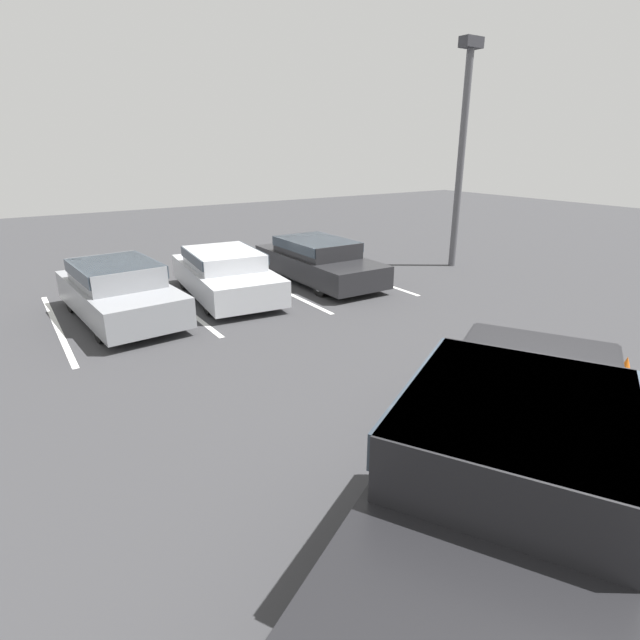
# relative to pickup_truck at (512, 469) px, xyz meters

# --- Properties ---
(ground_plane) EXTENTS (60.00, 60.00, 0.00)m
(ground_plane) POSITION_rel_pickup_truck_xyz_m (0.81, 0.05, -0.89)
(ground_plane) COLOR #38383A
(stall_stripe_a) EXTENTS (0.12, 5.28, 0.01)m
(stall_stripe_a) POSITION_rel_pickup_truck_xyz_m (-2.89, 9.47, -0.89)
(stall_stripe_a) COLOR white
(stall_stripe_a) RESTS_ON ground_plane
(stall_stripe_b) EXTENTS (0.12, 5.28, 0.01)m
(stall_stripe_b) POSITION_rel_pickup_truck_xyz_m (-0.12, 9.47, -0.89)
(stall_stripe_b) COLOR white
(stall_stripe_b) RESTS_ON ground_plane
(stall_stripe_c) EXTENTS (0.12, 5.28, 0.01)m
(stall_stripe_c) POSITION_rel_pickup_truck_xyz_m (2.66, 9.47, -0.89)
(stall_stripe_c) COLOR white
(stall_stripe_c) RESTS_ON ground_plane
(stall_stripe_d) EXTENTS (0.12, 5.28, 0.01)m
(stall_stripe_d) POSITION_rel_pickup_truck_xyz_m (5.44, 9.47, -0.89)
(stall_stripe_d) COLOR white
(stall_stripe_d) RESTS_ON ground_plane
(pickup_truck) EXTENTS (6.29, 4.73, 1.79)m
(pickup_truck) POSITION_rel_pickup_truck_xyz_m (0.00, 0.00, 0.00)
(pickup_truck) COLOR black
(pickup_truck) RESTS_ON ground_plane
(parked_sedan_a) EXTENTS (2.10, 4.33, 1.30)m
(parked_sedan_a) POSITION_rel_pickup_truck_xyz_m (-1.55, 9.26, -0.20)
(parked_sedan_a) COLOR gray
(parked_sedan_a) RESTS_ON ground_plane
(parked_sedan_b) EXTENTS (2.24, 4.42, 1.21)m
(parked_sedan_b) POSITION_rel_pickup_truck_xyz_m (1.16, 9.60, -0.25)
(parked_sedan_b) COLOR #B7BABF
(parked_sedan_b) RESTS_ON ground_plane
(parked_sedan_c) EXTENTS (1.80, 4.63, 1.21)m
(parked_sedan_c) POSITION_rel_pickup_truck_xyz_m (4.04, 9.61, -0.25)
(parked_sedan_c) COLOR #232326
(parked_sedan_c) RESTS_ON ground_plane
(light_post) EXTENTS (0.70, 0.36, 6.71)m
(light_post) POSITION_rel_pickup_truck_xyz_m (8.84, 8.85, 2.99)
(light_post) COLOR #515156
(light_post) RESTS_ON ground_plane
(traffic_cone) EXTENTS (0.52, 0.52, 0.60)m
(traffic_cone) POSITION_rel_pickup_truck_xyz_m (4.37, 1.07, -0.61)
(traffic_cone) COLOR black
(traffic_cone) RESTS_ON ground_plane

